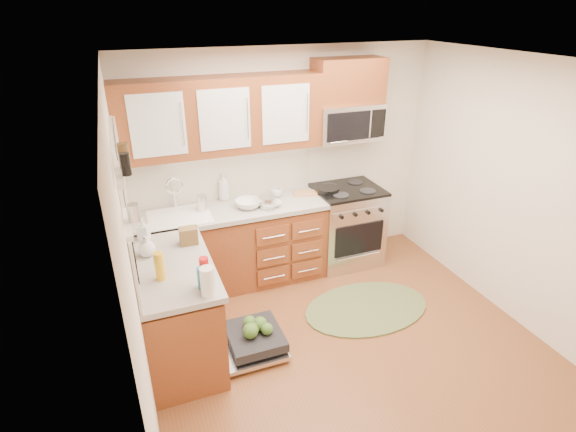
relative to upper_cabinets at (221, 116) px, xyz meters
name	(u,v)px	position (x,y,z in m)	size (l,w,h in m)	color
floor	(349,348)	(0.73, -1.57, -1.88)	(3.50, 3.50, 0.00)	brown
ceiling	(371,65)	(0.73, -1.57, 0.62)	(3.50, 3.50, 0.00)	white
wall_back	(283,162)	(0.73, 0.18, -0.62)	(3.50, 0.04, 2.50)	silver
wall_front	(538,383)	(0.73, -3.33, -0.62)	(3.50, 0.04, 2.50)	silver
wall_left	(132,269)	(-1.02, -1.57, -0.62)	(0.04, 3.50, 2.50)	silver
wall_right	(524,197)	(2.48, -1.57, -0.62)	(0.04, 3.50, 2.50)	silver
base_cabinet_back	(232,249)	(0.00, -0.12, -1.45)	(2.05, 0.60, 0.85)	brown
base_cabinet_left	(178,312)	(-0.72, -1.05, -1.45)	(0.60, 1.25, 0.85)	brown
countertop_back	(229,210)	(0.00, -0.14, -0.97)	(2.07, 0.64, 0.05)	#AAA59C
countertop_left	(173,266)	(-0.71, -1.05, -0.97)	(0.64, 1.27, 0.05)	#AAA59C
backsplash_back	(221,174)	(0.00, 0.16, -0.67)	(2.05, 0.02, 0.57)	beige
backsplash_left	(130,239)	(-1.01, -1.05, -0.67)	(0.02, 1.25, 0.57)	beige
upper_cabinets	(221,116)	(0.00, 0.00, 0.00)	(2.05, 0.35, 0.75)	brown
cabinet_over_mw	(348,81)	(1.41, 0.00, 0.26)	(0.76, 0.35, 0.47)	brown
range	(346,225)	(1.41, -0.15, -1.40)	(0.76, 0.64, 0.95)	silver
microwave	(347,122)	(1.41, -0.02, -0.18)	(0.76, 0.38, 0.40)	silver
sink	(181,228)	(-0.52, -0.16, -1.07)	(0.62, 0.50, 0.26)	white
dishwasher	(251,341)	(-0.13, -1.27, -1.77)	(0.70, 0.60, 0.20)	silver
window	(124,201)	(-1.01, -1.07, -0.32)	(0.03, 1.05, 1.05)	white
window_blind	(120,158)	(-0.98, -1.07, 0.00)	(0.02, 0.96, 0.40)	white
shelf_upper	(119,174)	(-0.99, -1.92, 0.17)	(0.04, 0.40, 0.03)	white
shelf_lower	(128,224)	(-0.99, -1.92, -0.12)	(0.04, 0.40, 0.03)	white
rug	(366,308)	(1.17, -1.12, -1.86)	(1.34, 0.87, 0.02)	#617341
skillet	(328,190)	(1.15, -0.14, -0.90)	(0.25, 0.25, 0.05)	black
stock_pot	(267,202)	(0.38, -0.25, -0.89)	(0.19, 0.19, 0.11)	silver
cutting_board	(305,193)	(0.91, -0.06, -0.94)	(0.26, 0.17, 0.02)	tan
canister	(202,203)	(-0.27, -0.09, -0.86)	(0.11, 0.11, 0.17)	silver
paper_towel_roll	(207,282)	(-0.52, -1.59, -0.83)	(0.11, 0.11, 0.23)	white
mustard_bottle	(160,266)	(-0.83, -1.26, -0.83)	(0.07, 0.07, 0.24)	gold
red_bottle	(205,273)	(-0.52, -1.50, -0.82)	(0.07, 0.07, 0.26)	#B30F0E
wooden_box	(189,236)	(-0.52, -0.76, -0.87)	(0.16, 0.11, 0.16)	brown
blue_carton	(205,277)	(-0.52, -1.48, -0.87)	(0.10, 0.06, 0.17)	#298CC1
bowl_a	(269,204)	(0.41, -0.25, -0.92)	(0.23, 0.23, 0.06)	#999999
bowl_b	(248,204)	(0.19, -0.19, -0.91)	(0.27, 0.27, 0.09)	#999999
cup	(276,193)	(0.57, -0.02, -0.90)	(0.13, 0.13, 0.10)	#999999
soap_bottle_a	(224,186)	(0.01, 0.10, -0.79)	(0.12, 0.12, 0.31)	#999999
soap_bottle_b	(143,229)	(-0.90, -0.52, -0.85)	(0.09, 0.10, 0.21)	#999999
soap_bottle_c	(146,246)	(-0.90, -0.84, -0.86)	(0.15, 0.15, 0.19)	#999999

